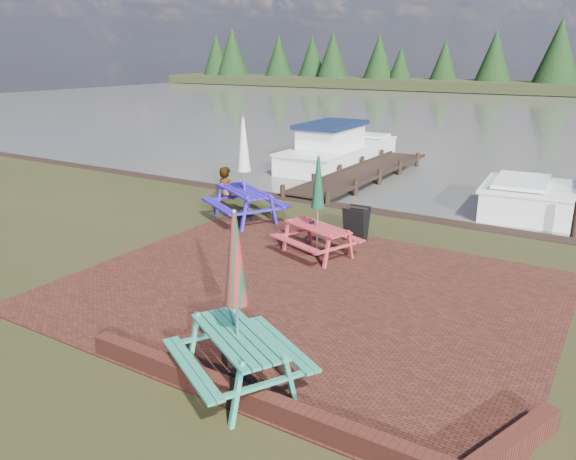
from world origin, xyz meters
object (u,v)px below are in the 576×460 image
Objects in this scene: boat_jetty at (338,151)px; person at (225,167)px; picnic_table_teal at (237,327)px; picnic_table_blue at (244,185)px; picnic_table_red at (317,222)px; jetty at (362,173)px; chalkboard at (356,224)px.

person reaches higher than boat_jetty.
picnic_table_blue reaches higher than picnic_table_teal.
jetty is at bearing 128.32° from picnic_table_red.
picnic_table_red is at bearing 136.61° from picnic_table_teal.
picnic_table_red reaches higher than jetty.
picnic_table_red is 0.81× the size of picnic_table_blue.
boat_jetty is (-6.48, 15.70, -0.45)m from picnic_table_teal.
picnic_table_blue is 2.63m from person.
picnic_table_teal is 10.54m from person.
picnic_table_teal is at bearing -25.16° from picnic_table_blue.
picnic_table_red is 11.69m from boat_jetty.
jetty is at bearing 136.98° from picnic_table_teal.
picnic_table_red is at bearing 163.40° from person.
picnic_table_red is 5.91m from person.
picnic_table_red is 2.63× the size of chalkboard.
picnic_table_red is at bearing -72.03° from jetty.
picnic_table_teal reaches higher than picnic_table_red.
picnic_table_blue is at bearing -92.46° from jetty.
picnic_table_red reaches higher than person.
picnic_table_blue reaches higher than chalkboard.
picnic_table_teal is 0.35× the size of boat_jetty.
person is (-1.99, 1.72, 0.00)m from picnic_table_blue.
person is at bearing 168.38° from picnic_table_red.
picnic_table_red is (-1.59, 5.10, -0.07)m from picnic_table_teal.
chalkboard is (-1.26, 6.43, -0.42)m from picnic_table_teal.
boat_jetty is (-5.22, 9.27, -0.03)m from chalkboard.
picnic_table_red reaches higher than boat_jetty.
picnic_table_red reaches higher than chalkboard.
person reaches higher than chalkboard.
picnic_table_teal is 5.34m from picnic_table_red.
picnic_table_red is 8.83m from jetty.
person is at bearing 158.00° from picnic_table_teal.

